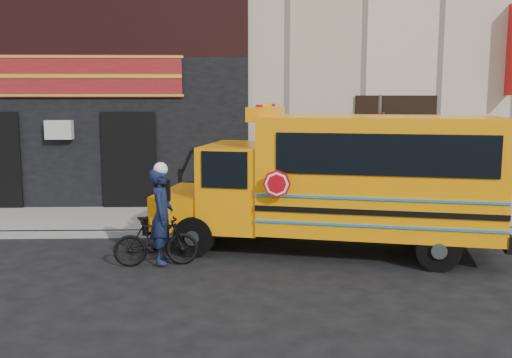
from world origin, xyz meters
The scene contains 8 objects.
ground centered at (0.00, 0.00, 0.00)m, with size 120.00×120.00×0.00m, color black.
curb centered at (0.00, 2.60, 0.07)m, with size 40.00×0.20×0.15m, color gray.
sidewalk centered at (0.00, 4.10, 0.07)m, with size 40.00×3.00×0.15m, color gray.
building centered at (-0.04, 10.45, 6.13)m, with size 20.00×10.70×12.00m.
school_bus centered at (1.83, 1.28, 1.51)m, with size 7.21×3.68×2.92m.
sign_pole centered at (2.99, 3.13, 1.74)m, with size 0.09×0.27×3.16m.
bicycle centered at (-1.80, 0.39, 0.47)m, with size 0.44×1.57×0.94m, color black.
cyclist centered at (-1.70, 0.46, 0.89)m, with size 0.65×0.42×1.77m, color black.
Camera 1 is at (-0.27, -9.94, 3.13)m, focal length 40.00 mm.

